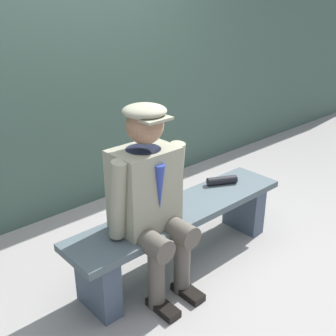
{
  "coord_description": "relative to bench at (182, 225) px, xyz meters",
  "views": [
    {
      "loc": [
        1.8,
        1.83,
        1.86
      ],
      "look_at": [
        0.14,
        0.0,
        0.81
      ],
      "focal_mm": 43.6,
      "sensor_mm": 36.0,
      "label": 1
    }
  ],
  "objects": [
    {
      "name": "bench",
      "position": [
        0.0,
        0.0,
        0.0
      ],
      "size": [
        1.8,
        0.4,
        0.46
      ],
      "color": "#47555C",
      "rests_on": "ground"
    },
    {
      "name": "rolled_magazine",
      "position": [
        -0.51,
        -0.07,
        0.18
      ],
      "size": [
        0.25,
        0.17,
        0.07
      ],
      "primitive_type": "cylinder",
      "rotation": [
        0.0,
        1.57,
        -0.47
      ],
      "color": "black",
      "rests_on": "bench"
    },
    {
      "name": "seated_man",
      "position": [
        0.34,
        0.05,
        0.39
      ],
      "size": [
        0.58,
        0.57,
        1.28
      ],
      "color": "gray",
      "rests_on": "ground"
    },
    {
      "name": "ground_plane",
      "position": [
        0.0,
        0.0,
        -0.32
      ],
      "size": [
        30.0,
        30.0,
        0.0
      ],
      "primitive_type": "plane",
      "color": "gray"
    },
    {
      "name": "stadium_wall",
      "position": [
        0.0,
        -1.4,
        0.96
      ],
      "size": [
        12.0,
        0.24,
        2.55
      ],
      "primitive_type": "cube",
      "color": "#3C5449",
      "rests_on": "ground"
    }
  ]
}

